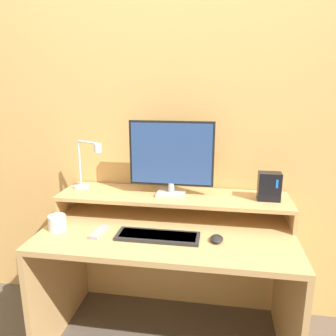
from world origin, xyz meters
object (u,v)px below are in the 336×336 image
monitor (171,157)px  desk_lamp (87,166)px  mouse (217,239)px  keyboard (158,236)px  remote_control (99,232)px  mug (57,223)px  router_dock (269,186)px

monitor → desk_lamp: monitor is taller
monitor → mouse: 0.53m
keyboard → remote_control: size_ratio=2.69×
mouse → mug: bearing=179.8°
router_dock → keyboard: 0.68m
router_dock → mug: bearing=-165.9°
monitor → desk_lamp: bearing=178.4°
remote_control → desk_lamp: bearing=119.6°
monitor → mouse: (0.28, -0.29, -0.35)m
desk_lamp → mouse: desk_lamp is taller
monitor → remote_control: 0.58m
keyboard → mouse: bearing=1.8°
router_dock → mug: size_ratio=1.71×
remote_control → router_dock: bearing=18.1°
mug → monitor: bearing=26.7°
monitor → mug: (-0.58, -0.29, -0.32)m
monitor → mug: size_ratio=5.21×
keyboard → remote_control: keyboard is taller
router_dock → mouse: (-0.28, -0.29, -0.20)m
router_dock → desk_lamp: bearing=178.8°
keyboard → remote_control: bearing=179.3°
monitor → remote_control: monitor is taller
monitor → remote_control: bearing=-138.6°
desk_lamp → mouse: size_ratio=3.41×
keyboard → remote_control: (-0.32, 0.00, -0.00)m
mouse → mug: mug is taller
monitor → router_dock: size_ratio=3.05×
router_dock → mug: 1.18m
mouse → remote_control: mouse is taller
desk_lamp → keyboard: 0.65m
router_dock → mug: (-1.13, -0.28, -0.17)m
keyboard → mug: size_ratio=4.55×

